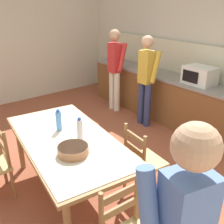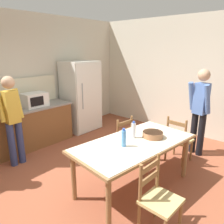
% 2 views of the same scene
% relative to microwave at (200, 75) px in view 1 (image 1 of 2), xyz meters
% --- Properties ---
extents(ground_plane, '(8.32, 8.32, 0.00)m').
position_rel_microwave_xyz_m(ground_plane, '(-0.29, -2.21, -1.05)').
color(ground_plane, brown).
extents(wall_back, '(6.52, 0.12, 2.90)m').
position_rel_microwave_xyz_m(wall_back, '(-0.29, 0.45, 0.40)').
color(wall_back, beige).
rests_on(wall_back, ground).
extents(kitchen_counter, '(3.40, 0.66, 0.90)m').
position_rel_microwave_xyz_m(kitchen_counter, '(-0.92, 0.02, -0.60)').
color(kitchen_counter, brown).
rests_on(kitchen_counter, ground).
extents(counter_splashback, '(3.36, 0.03, 0.60)m').
position_rel_microwave_xyz_m(counter_splashback, '(-0.92, 0.33, 0.15)').
color(counter_splashback, beige).
rests_on(counter_splashback, kitchen_counter).
extents(microwave, '(0.50, 0.39, 0.30)m').
position_rel_microwave_xyz_m(microwave, '(0.00, 0.00, 0.00)').
color(microwave, white).
rests_on(microwave, kitchen_counter).
extents(dining_table, '(2.02, 1.17, 0.78)m').
position_rel_microwave_xyz_m(dining_table, '(0.10, -2.62, -0.35)').
color(dining_table, olive).
rests_on(dining_table, ground).
extents(bottle_near_centre, '(0.07, 0.07, 0.27)m').
position_rel_microwave_xyz_m(bottle_near_centre, '(-0.14, -2.59, -0.14)').
color(bottle_near_centre, '#4C8ED6').
rests_on(bottle_near_centre, dining_table).
extents(bottle_off_centre, '(0.07, 0.07, 0.27)m').
position_rel_microwave_xyz_m(bottle_off_centre, '(0.21, -2.51, -0.14)').
color(bottle_off_centre, silver).
rests_on(bottle_off_centre, dining_table).
extents(serving_bowl, '(0.32, 0.32, 0.09)m').
position_rel_microwave_xyz_m(serving_bowl, '(0.42, -2.73, -0.21)').
color(serving_bowl, '#9E6642').
rests_on(serving_bowl, dining_table).
extents(chair_side_far_right, '(0.46, 0.45, 0.91)m').
position_rel_microwave_xyz_m(chair_side_far_right, '(0.62, -1.91, -0.60)').
color(chair_side_far_right, olive).
rests_on(chair_side_far_right, ground).
extents(person_at_sink, '(0.42, 0.29, 1.69)m').
position_rel_microwave_xyz_m(person_at_sink, '(-1.67, -0.50, -0.09)').
color(person_at_sink, silver).
rests_on(person_at_sink, ground).
extents(person_at_counter, '(0.42, 0.29, 1.67)m').
position_rel_microwave_xyz_m(person_at_counter, '(-0.75, -0.52, -0.11)').
color(person_at_counter, navy).
rests_on(person_at_counter, ground).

